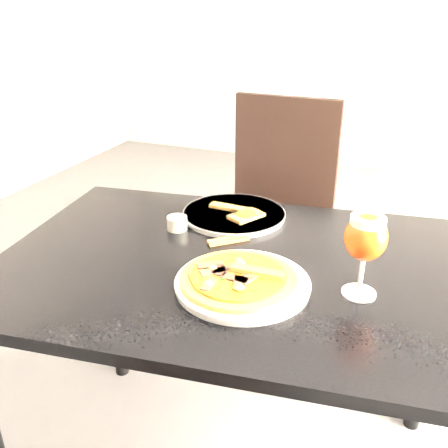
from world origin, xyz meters
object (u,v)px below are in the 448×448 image
at_px(dining_table, 239,292).
at_px(beer_glass, 366,238).
at_px(chair_far, 273,212).
at_px(pizza, 239,278).

distance_m(dining_table, beer_glass, 0.37).
distance_m(chair_far, pizza, 0.95).
height_order(pizza, beer_glass, beer_glass).
bearing_deg(pizza, dining_table, 109.07).
distance_m(dining_table, chair_far, 0.81).
bearing_deg(chair_far, beer_glass, -61.39).
relative_size(dining_table, chair_far, 1.31).
xyz_separation_m(pizza, beer_glass, (0.25, 0.07, 0.11)).
bearing_deg(beer_glass, pizza, -164.34).
distance_m(pizza, beer_glass, 0.29).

